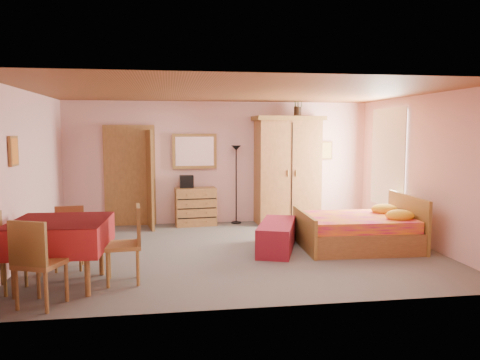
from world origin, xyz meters
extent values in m
plane|color=slate|center=(0.00, 0.00, 0.00)|extent=(6.50, 6.50, 0.00)
plane|color=brown|center=(0.00, 0.00, 2.60)|extent=(6.50, 6.50, 0.00)
cube|color=#E1A8A3|center=(0.00, 2.50, 1.30)|extent=(6.50, 0.10, 2.60)
cube|color=#E1A8A3|center=(0.00, -2.50, 1.30)|extent=(6.50, 0.10, 2.60)
cube|color=#E1A8A3|center=(-3.25, 0.00, 1.30)|extent=(0.10, 5.00, 2.60)
cube|color=#E1A8A3|center=(3.25, 0.00, 1.30)|extent=(0.10, 5.00, 2.60)
cube|color=#9E6B35|center=(-1.90, 2.47, 1.02)|extent=(1.06, 0.12, 2.15)
cube|color=white|center=(3.21, 1.20, 1.45)|extent=(0.08, 1.40, 1.95)
cube|color=orange|center=(-3.22, -0.60, 1.70)|extent=(0.04, 0.32, 0.42)
cube|color=#D8BF59|center=(2.35, 2.47, 1.55)|extent=(0.30, 0.04, 0.40)
cube|color=#996433|center=(-0.55, 2.24, 0.40)|extent=(0.87, 0.49, 0.79)
cube|color=white|center=(-0.55, 2.45, 1.55)|extent=(0.94, 0.10, 0.74)
cube|color=black|center=(-0.73, 2.30, 0.92)|extent=(0.29, 0.22, 0.26)
cube|color=black|center=(0.33, 2.34, 0.84)|extent=(0.25, 0.25, 1.67)
cube|color=#A56938|center=(1.41, 2.20, 1.14)|extent=(1.49, 0.82, 2.29)
cube|color=yellow|center=(1.63, 2.22, 2.56)|extent=(0.23, 0.23, 0.55)
cube|color=#C9135D|center=(2.05, -0.05, 0.44)|extent=(1.97, 1.58, 0.88)
cube|color=maroon|center=(0.67, -0.03, 0.23)|extent=(0.96, 1.50, 0.47)
cube|color=maroon|center=(-2.47, -1.39, 0.43)|extent=(1.23, 1.23, 0.86)
cube|color=#A96E39|center=(-2.53, -2.07, 0.51)|extent=(0.60, 0.60, 1.01)
cube|color=olive|center=(-2.52, -0.62, 0.44)|extent=(0.44, 0.44, 0.89)
cube|color=olive|center=(-3.14, -1.46, 0.48)|extent=(0.58, 0.58, 0.97)
cube|color=#AA7939|center=(-1.70, -1.36, 0.51)|extent=(0.49, 0.49, 1.01)
camera|label=1|loc=(-1.08, -7.49, 1.98)|focal=35.00mm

